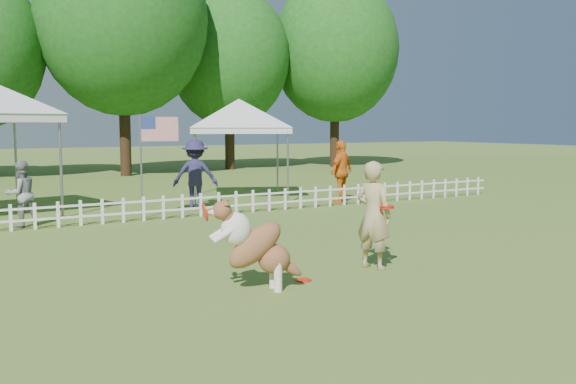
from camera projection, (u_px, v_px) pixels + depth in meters
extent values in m
plane|color=#426C22|center=(333.00, 275.00, 10.02)|extent=(120.00, 120.00, 0.00)
imported|color=tan|center=(374.00, 215.00, 10.36)|extent=(0.59, 0.73, 1.76)
cylinder|color=red|center=(303.00, 280.00, 9.62)|extent=(0.25, 0.25, 0.02)
imported|color=gray|center=(21.00, 194.00, 14.69)|extent=(0.87, 0.76, 1.51)
imported|color=#262249|center=(195.00, 174.00, 17.86)|extent=(1.43, 1.19, 1.92)
imported|color=orange|center=(341.00, 171.00, 19.32)|extent=(1.19, 0.87, 1.87)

